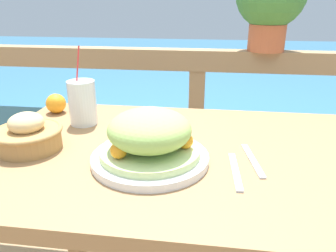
% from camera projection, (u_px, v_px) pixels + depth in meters
% --- Properties ---
extents(patio_table, '(1.12, 0.73, 0.78)m').
position_uv_depth(patio_table, '(184.00, 186.00, 0.94)').
color(patio_table, '#997047').
rests_on(patio_table, ground_plane).
extents(railing_fence, '(2.80, 0.08, 0.95)m').
position_uv_depth(railing_fence, '(197.00, 100.00, 1.52)').
color(railing_fence, '#937551').
rests_on(railing_fence, ground_plane).
extents(sea_backdrop, '(12.00, 4.00, 0.47)m').
position_uv_depth(sea_backdrop, '(206.00, 79.00, 4.00)').
color(sea_backdrop, teal).
rests_on(sea_backdrop, ground_plane).
extents(salad_plate, '(0.30, 0.30, 0.14)m').
position_uv_depth(salad_plate, '(150.00, 140.00, 0.81)').
color(salad_plate, white).
rests_on(salad_plate, patio_table).
extents(drink_glass, '(0.09, 0.09, 0.25)m').
position_uv_depth(drink_glass, '(82.00, 103.00, 1.06)').
color(drink_glass, silver).
rests_on(drink_glass, patio_table).
extents(bread_basket, '(0.18, 0.18, 0.10)m').
position_uv_depth(bread_basket, '(28.00, 135.00, 0.89)').
color(bread_basket, '#AD7F47').
rests_on(bread_basket, patio_table).
extents(fork, '(0.03, 0.18, 0.00)m').
position_uv_depth(fork, '(235.00, 171.00, 0.78)').
color(fork, silver).
rests_on(fork, patio_table).
extents(knife, '(0.04, 0.18, 0.00)m').
position_uv_depth(knife, '(253.00, 160.00, 0.83)').
color(knife, silver).
rests_on(knife, patio_table).
extents(orange_near_basket, '(0.07, 0.07, 0.07)m').
position_uv_depth(orange_near_basket, '(56.00, 103.00, 1.17)').
color(orange_near_basket, orange).
rests_on(orange_near_basket, patio_table).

